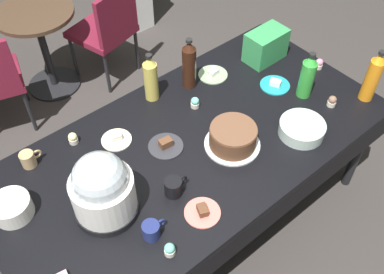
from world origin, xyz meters
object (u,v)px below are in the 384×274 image
ceramic_snack_bowl (12,208)px  coffee_mug_black (174,187)px  dessert_plate_cream (116,139)px  round_cafe_table (41,36)px  frosted_layer_cake (233,137)px  dessert_plate_coral (202,212)px  dessert_plate_charcoal (166,145)px  cupcake_mint (195,103)px  maroon_chair_right (107,27)px  dessert_plate_teal (275,85)px  potluck_table (192,151)px  dessert_plate_sage (213,74)px  cupcake_vanilla (73,138)px  coffee_mug_tan (29,159)px  cupcake_lemon (319,64)px  coffee_mug_navy (152,230)px  cupcake_rose (170,250)px  soda_bottle_cola (189,65)px  soda_carton (266,46)px  soda_bottle_lime_soda (307,76)px  slow_cooker (102,189)px  glass_salad_bowl (302,129)px  cupcake_berry (332,101)px  soda_bottle_orange_juice (373,77)px  soda_bottle_ginger_ale (151,78)px

ceramic_snack_bowl → coffee_mug_black: size_ratio=1.44×
dessert_plate_cream → round_cafe_table: dessert_plate_cream is taller
frosted_layer_cake → dessert_plate_coral: bearing=-151.2°
dessert_plate_coral → dessert_plate_charcoal: dessert_plate_charcoal is taller
cupcake_mint → maroon_chair_right: 1.40m
frosted_layer_cake → dessert_plate_teal: bearing=19.0°
potluck_table → dessert_plate_sage: dessert_plate_sage is taller
ceramic_snack_bowl → dessert_plate_charcoal: 0.81m
dessert_plate_sage → cupcake_vanilla: 0.95m
coffee_mug_tan → dessert_plate_cream: bearing=-18.7°
cupcake_lemon → coffee_mug_navy: bearing=-169.4°
cupcake_rose → round_cafe_table: bearing=78.8°
cupcake_vanilla → soda_bottle_cola: 0.79m
soda_bottle_cola → dessert_plate_cream: bearing=-170.7°
cupcake_mint → soda_carton: 0.64m
soda_bottle_cola → soda_bottle_lime_soda: 0.68m
slow_cooker → cupcake_lemon: size_ratio=5.46×
dessert_plate_teal → coffee_mug_black: coffee_mug_black is taller
dessert_plate_sage → maroon_chair_right: size_ratio=0.21×
coffee_mug_navy → round_cafe_table: coffee_mug_navy is taller
dessert_plate_teal → maroon_chair_right: size_ratio=0.21×
cupcake_lemon → soda_bottle_cola: soda_bottle_cola is taller
soda_carton → coffee_mug_navy: bearing=-157.4°
dessert_plate_charcoal → cupcake_vanilla: bearing=136.4°
slow_cooker → dessert_plate_coral: bearing=-42.3°
glass_salad_bowl → cupcake_vanilla: 1.24m
frosted_layer_cake → dessert_plate_charcoal: frosted_layer_cake is taller
dessert_plate_charcoal → maroon_chair_right: (0.54, 1.49, -0.27)m
ceramic_snack_bowl → soda_bottle_lime_soda: soda_bottle_lime_soda is taller
cupcake_vanilla → round_cafe_table: 1.46m
dessert_plate_sage → soda_carton: size_ratio=0.70×
ceramic_snack_bowl → soda_bottle_cola: soda_bottle_cola is taller
potluck_table → cupcake_vanilla: size_ratio=32.59×
cupcake_vanilla → soda_carton: 1.32m
cupcake_rose → soda_bottle_cola: bearing=45.9°
cupcake_vanilla → dessert_plate_teal: bearing=-18.0°
cupcake_berry → soda_bottle_orange_juice: (0.21, -0.09, 0.12)m
potluck_table → soda_bottle_cola: soda_bottle_cola is taller
coffee_mug_navy → dessert_plate_coral: bearing=-13.5°
cupcake_lemon → cupcake_berry: 0.34m
potluck_table → cupcake_lemon: size_ratio=32.59×
cupcake_vanilla → soda_carton: bearing=-6.5°
coffee_mug_navy → coffee_mug_black: coffee_mug_black is taller
cupcake_rose → soda_bottle_ginger_ale: bearing=57.8°
glass_salad_bowl → cupcake_berry: 0.31m
soda_bottle_lime_soda → maroon_chair_right: bearing=101.4°
dessert_plate_coral → cupcake_mint: (0.44, 0.58, 0.02)m
glass_salad_bowl → dessert_plate_cream: glass_salad_bowl is taller
potluck_table → dessert_plate_sage: (0.46, 0.35, 0.07)m
coffee_mug_tan → soda_bottle_cola: bearing=-2.8°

